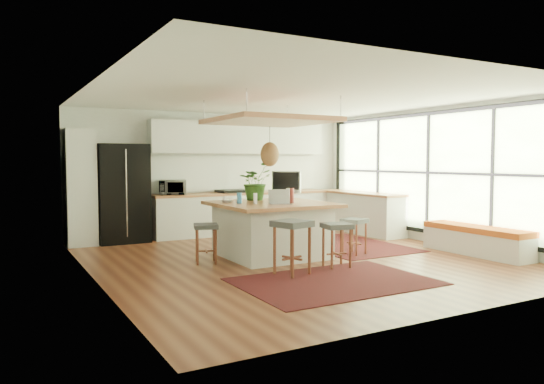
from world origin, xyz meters
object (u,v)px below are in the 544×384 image
stool_right_back (314,229)px  monitor (286,186)px  fridge (122,196)px  laptop (280,197)px  island_plant (255,185)px  microwave (172,186)px  island (271,229)px  stool_left_side (206,241)px  stool_near_right (337,244)px  stool_near_left (292,250)px  stool_right_front (354,234)px

stool_right_back → monitor: monitor is taller
fridge → laptop: bearing=-60.5°
stool_right_back → monitor: 1.05m
island_plant → fridge: bearing=129.6°
stool_right_back → microwave: size_ratio=1.14×
island → monitor: monitor is taller
stool_left_side → laptop: bearing=-21.6°
stool_right_back → island_plant: size_ratio=0.93×
island_plant → microwave: bearing=110.3°
stool_near_right → microwave: microwave is taller
stool_near_right → stool_left_side: size_ratio=1.08×
fridge → island_plant: size_ratio=2.89×
stool_near_right → microwave: size_ratio=1.23×
island → stool_right_back: (1.11, 0.36, -0.11)m
stool_left_side → monitor: size_ratio=1.10×
fridge → stool_near_right: fridge is taller
island → stool_near_left: island is taller
microwave → island_plant: island_plant is taller
island → stool_right_front: bearing=-22.1°
fridge → stool_right_front: 4.70m
stool_near_left → stool_right_back: bearing=48.5°
stool_near_right → fridge: bearing=119.6°
stool_right_front → monitor: (-0.88, 0.85, 0.83)m
stool_near_right → island_plant: size_ratio=1.00×
fridge → monitor: bearing=-46.4°
stool_right_back → microwave: microwave is taller
fridge → stool_near_right: size_ratio=2.89×
island_plant → stool_right_front: bearing=-39.2°
microwave → island: bearing=-57.8°
laptop → stool_right_front: bearing=14.6°
fridge → stool_right_back: 3.91m
stool_left_side → monitor: bearing=10.1°
stool_right_back → laptop: bearing=-146.2°
laptop → island: bearing=98.9°
island → stool_right_back: 1.17m
stool_near_left → stool_near_right: bearing=7.1°
microwave → laptop: bearing=-61.3°
stool_right_front → microwave: 4.07m
stool_near_left → stool_right_back: stool_near_left is taller
stool_left_side → stool_right_front: bearing=-12.2°
stool_right_front → island_plant: size_ratio=0.92×
laptop → island_plant: island_plant is taller
laptop → island_plant: 1.02m
stool_near_left → microwave: size_ratio=1.42×
laptop → microwave: bearing=122.3°
monitor → island_plant: bearing=-151.8°
stool_near_left → stool_left_side: 1.58m
stool_near_left → stool_near_right: 0.88m
stool_near_left → laptop: size_ratio=2.12×
stool_right_front → laptop: 1.59m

